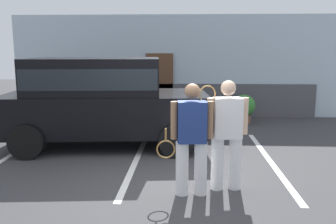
{
  "coord_description": "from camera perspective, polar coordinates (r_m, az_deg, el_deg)",
  "views": [
    {
      "loc": [
        0.32,
        -5.61,
        2.27
      ],
      "look_at": [
        -0.02,
        1.2,
        1.05
      ],
      "focal_mm": 38.21,
      "sensor_mm": 36.0,
      "label": 1
    }
  ],
  "objects": [
    {
      "name": "ground_plane",
      "position": [
        6.06,
        -0.38,
        -11.86
      ],
      "size": [
        40.0,
        40.0,
        0.0
      ],
      "primitive_type": "plane",
      "color": "#38383A"
    },
    {
      "name": "parking_stripe_0",
      "position": [
        8.35,
        -24.11,
        -6.52
      ],
      "size": [
        0.12,
        4.4,
        0.01
      ],
      "primitive_type": "cube",
      "color": "silver",
      "rests_on": "ground_plane"
    },
    {
      "name": "parking_stripe_1",
      "position": [
        7.53,
        -5.0,
        -7.42
      ],
      "size": [
        0.12,
        4.4,
        0.01
      ],
      "primitive_type": "cube",
      "color": "silver",
      "rests_on": "ground_plane"
    },
    {
      "name": "parking_stripe_2",
      "position": [
        7.66,
        15.93,
        -7.47
      ],
      "size": [
        0.12,
        4.4,
        0.01
      ],
      "primitive_type": "cube",
      "color": "silver",
      "rests_on": "ground_plane"
    },
    {
      "name": "house_frontage",
      "position": [
        12.07,
        1.3,
        6.86
      ],
      "size": [
        10.93,
        0.4,
        3.35
      ],
      "color": "silver",
      "rests_on": "ground_plane"
    },
    {
      "name": "parked_suv",
      "position": [
        8.37,
        -10.49,
        2.26
      ],
      "size": [
        4.75,
        2.48,
        2.05
      ],
      "rotation": [
        0.0,
        0.0,
        0.09
      ],
      "color": "black",
      "rests_on": "ground_plane"
    },
    {
      "name": "tennis_player_man",
      "position": [
        5.5,
        3.75,
        -4.24
      ],
      "size": [
        0.91,
        0.3,
        1.75
      ],
      "rotation": [
        0.0,
        0.0,
        3.22
      ],
      "color": "white",
      "rests_on": "ground_plane"
    },
    {
      "name": "tennis_player_woman",
      "position": [
        5.78,
        9.35,
        -3.4
      ],
      "size": [
        0.79,
        0.33,
        1.78
      ],
      "rotation": [
        0.0,
        0.0,
        3.26
      ],
      "color": "white",
      "rests_on": "ground_plane"
    },
    {
      "name": "potted_plant_by_porch",
      "position": [
        11.12,
        12.03,
        0.72
      ],
      "size": [
        0.67,
        0.67,
        0.88
      ],
      "color": "brown",
      "rests_on": "ground_plane"
    }
  ]
}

